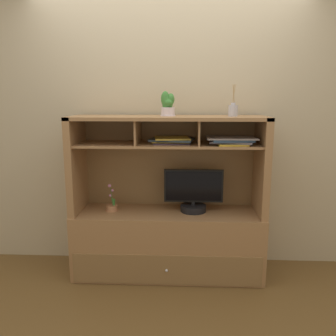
% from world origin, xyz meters
% --- Properties ---
extents(floor_plane, '(6.00, 6.00, 0.02)m').
position_xyz_m(floor_plane, '(0.00, 0.00, -0.01)').
color(floor_plane, brown).
rests_on(floor_plane, ground).
extents(back_wall, '(6.00, 0.02, 2.80)m').
position_xyz_m(back_wall, '(0.00, 0.29, 1.40)').
color(back_wall, tan).
rests_on(back_wall, ground).
extents(media_console, '(1.68, 0.55, 1.44)m').
position_xyz_m(media_console, '(0.00, 0.01, 0.44)').
color(media_console, '#986D44').
rests_on(media_console, ground).
extents(tv_monitor, '(0.52, 0.23, 0.38)m').
position_xyz_m(tv_monitor, '(0.23, 0.01, 0.74)').
color(tv_monitor, black).
rests_on(tv_monitor, media_console).
extents(potted_orchid, '(0.11, 0.11, 0.25)m').
position_xyz_m(potted_orchid, '(-0.51, -0.00, 0.63)').
color(potted_orchid, '#B37850').
rests_on(potted_orchid, media_console).
extents(magazine_stack_left, '(0.40, 0.32, 0.05)m').
position_xyz_m(magazine_stack_left, '(0.03, 0.02, 1.23)').
color(magazine_stack_left, '#3C2B3E').
rests_on(magazine_stack_left, media_console).
extents(magazine_stack_centre, '(0.42, 0.31, 0.06)m').
position_xyz_m(magazine_stack_centre, '(0.54, -0.06, 1.24)').
color(magazine_stack_centre, gold).
rests_on(magazine_stack_centre, media_console).
extents(diffuser_bottle, '(0.08, 0.08, 0.26)m').
position_xyz_m(diffuser_bottle, '(0.55, -0.02, 1.49)').
color(diffuser_bottle, '#B3AFB8').
rests_on(diffuser_bottle, media_console).
extents(potted_succulent, '(0.13, 0.13, 0.21)m').
position_xyz_m(potted_succulent, '(-0.00, 0.01, 1.53)').
color(potted_succulent, silver).
rests_on(potted_succulent, media_console).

